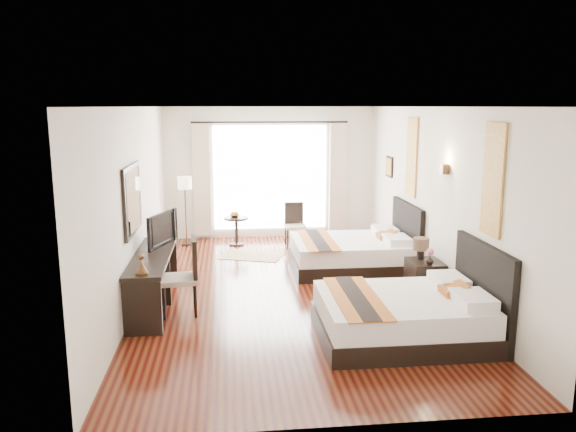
{
  "coord_description": "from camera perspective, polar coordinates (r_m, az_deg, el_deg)",
  "views": [
    {
      "loc": [
        -0.9,
        -8.22,
        2.81
      ],
      "look_at": [
        0.02,
        0.33,
        1.12
      ],
      "focal_mm": 35.0,
      "sensor_mm": 36.0,
      "label": 1
    }
  ],
  "objects": [
    {
      "name": "desk_chair",
      "position": [
        7.89,
        -10.79,
        -7.48
      ],
      "size": [
        0.53,
        0.53,
        1.05
      ],
      "rotation": [
        0.0,
        0.0,
        3.24
      ],
      "color": "#B8A38E",
      "rests_on": "floor"
    },
    {
      "name": "art_panel_near",
      "position": [
        7.1,
        20.11,
        3.48
      ],
      "size": [
        0.03,
        0.5,
        1.35
      ],
      "primitive_type": "cube",
      "color": "#8E3B14",
      "rests_on": "wall_headboard"
    },
    {
      "name": "vase",
      "position": [
        8.4,
        14.19,
        -4.73
      ],
      "size": [
        0.16,
        0.16,
        0.13
      ],
      "primitive_type": "imported",
      "rotation": [
        0.0,
        0.0,
        -0.33
      ],
      "color": "black",
      "rests_on": "nightstand"
    },
    {
      "name": "drape_right",
      "position": [
        12.18,
        5.05,
        3.85
      ],
      "size": [
        0.35,
        0.14,
        2.35
      ],
      "primitive_type": "cube",
      "color": "beige",
      "rests_on": "floor"
    },
    {
      "name": "art_panel_far",
      "position": [
        9.86,
        12.46,
        5.85
      ],
      "size": [
        0.03,
        0.5,
        1.35
      ],
      "primitive_type": "cube",
      "color": "#8E3B14",
      "rests_on": "wall_headboard"
    },
    {
      "name": "floor_lamp",
      "position": [
        11.55,
        -10.43,
        2.84
      ],
      "size": [
        0.28,
        0.28,
        1.41
      ],
      "color": "black",
      "rests_on": "floor"
    },
    {
      "name": "wall_sconce",
      "position": [
        8.38,
        15.6,
        4.61
      ],
      "size": [
        0.1,
        0.14,
        0.14
      ],
      "primitive_type": "cube",
      "color": "#462D19",
      "rests_on": "wall_headboard"
    },
    {
      "name": "bed_far",
      "position": [
        9.89,
        6.81,
        -3.67
      ],
      "size": [
        2.06,
        1.6,
        1.16
      ],
      "color": "black",
      "rests_on": "floor"
    },
    {
      "name": "floor",
      "position": [
        8.74,
        0.11,
        -7.68
      ],
      "size": [
        4.5,
        7.5,
        0.01
      ],
      "primitive_type": "cube",
      "color": "black",
      "rests_on": "ground"
    },
    {
      "name": "window_chair",
      "position": [
        11.44,
        0.71,
        -1.73
      ],
      "size": [
        0.42,
        0.42,
        0.88
      ],
      "rotation": [
        0.0,
        0.0,
        -1.55
      ],
      "color": "#B8A38E",
      "rests_on": "floor"
    },
    {
      "name": "nightstand",
      "position": [
        8.63,
        13.72,
        -6.26
      ],
      "size": [
        0.47,
        0.58,
        0.56
      ],
      "primitive_type": "cube",
      "color": "black",
      "rests_on": "floor"
    },
    {
      "name": "ceiling",
      "position": [
        8.27,
        0.12,
        10.97
      ],
      "size": [
        4.5,
        7.5,
        0.02
      ],
      "primitive_type": "cube",
      "color": "white",
      "rests_on": "wall_headboard"
    },
    {
      "name": "wall_window",
      "position": [
        12.08,
        -1.82,
        4.4
      ],
      "size": [
        4.5,
        0.01,
        2.8
      ],
      "primitive_type": "cube",
      "color": "silver",
      "rests_on": "floor"
    },
    {
      "name": "wall_desk",
      "position": [
        8.45,
        -15.2,
        1.11
      ],
      "size": [
        0.01,
        7.5,
        2.8
      ],
      "primitive_type": "cube",
      "color": "silver",
      "rests_on": "floor"
    },
    {
      "name": "drape_left",
      "position": [
        11.96,
        -8.73,
        3.63
      ],
      "size": [
        0.35,
        0.14,
        2.35
      ],
      "primitive_type": "cube",
      "color": "beige",
      "rests_on": "floor"
    },
    {
      "name": "television",
      "position": [
        8.61,
        -13.13,
        -1.28
      ],
      "size": [
        0.42,
        0.85,
        0.5
      ],
      "primitive_type": "imported",
      "rotation": [
        0.0,
        0.0,
        1.2
      ],
      "color": "black",
      "rests_on": "console_desk"
    },
    {
      "name": "console_desk",
      "position": [
        8.24,
        -13.53,
        -6.37
      ],
      "size": [
        0.5,
        2.2,
        0.76
      ],
      "primitive_type": "cube",
      "color": "black",
      "rests_on": "floor"
    },
    {
      "name": "side_table",
      "position": [
        11.56,
        -5.25,
        -1.53
      ],
      "size": [
        0.5,
        0.5,
        0.58
      ],
      "primitive_type": "cylinder",
      "color": "black",
      "rests_on": "floor"
    },
    {
      "name": "wall_entry",
      "position": [
        4.78,
        5.04,
        -6.08
      ],
      "size": [
        4.5,
        0.01,
        2.8
      ],
      "primitive_type": "cube",
      "color": "silver",
      "rests_on": "floor"
    },
    {
      "name": "bed_near",
      "position": [
        7.13,
        12.18,
        -9.72
      ],
      "size": [
        2.07,
        1.61,
        1.17
      ],
      "color": "black",
      "rests_on": "floor"
    },
    {
      "name": "jute_rug",
      "position": [
        10.77,
        -3.68,
        -4.01
      ],
      "size": [
        1.33,
        1.1,
        0.01
      ],
      "primitive_type": "cube",
      "rotation": [
        0.0,
        0.0,
        -0.33
      ],
      "color": "tan",
      "rests_on": "floor"
    },
    {
      "name": "window_glass",
      "position": [
        12.08,
        -1.82,
        3.92
      ],
      "size": [
        2.4,
        0.02,
        2.2
      ],
      "primitive_type": "cube",
      "color": "white",
      "rests_on": "wall_window"
    },
    {
      "name": "bronze_figurine",
      "position": [
        7.18,
        -14.67,
        -4.89
      ],
      "size": [
        0.2,
        0.2,
        0.24
      ],
      "primitive_type": null,
      "rotation": [
        0.0,
        0.0,
        -0.35
      ],
      "color": "#462D19",
      "rests_on": "console_desk"
    },
    {
      "name": "mirror_frame",
      "position": [
        8.01,
        -15.54,
        1.65
      ],
      "size": [
        0.04,
        1.25,
        0.95
      ],
      "primitive_type": "cube",
      "color": "black",
      "rests_on": "wall_desk"
    },
    {
      "name": "sheer_curtain",
      "position": [
        12.02,
        -1.79,
        3.89
      ],
      "size": [
        2.3,
        0.02,
        2.1
      ],
      "primitive_type": "cube",
      "color": "white",
      "rests_on": "wall_window"
    },
    {
      "name": "table_lamp",
      "position": [
        8.62,
        13.37,
        -2.97
      ],
      "size": [
        0.24,
        0.24,
        0.38
      ],
      "color": "black",
      "rests_on": "nightstand"
    },
    {
      "name": "fruit_bowl",
      "position": [
        11.5,
        -5.45,
        0.01
      ],
      "size": [
        0.21,
        0.21,
        0.05
      ],
      "primitive_type": "imported",
      "rotation": [
        0.0,
        0.0,
        -0.01
      ],
      "color": "#462C19",
      "rests_on": "side_table"
    },
    {
      "name": "wall_headboard",
      "position": [
        8.92,
        14.62,
        1.65
      ],
      "size": [
        0.01,
        7.5,
        2.8
      ],
      "primitive_type": "cube",
      "color": "silver",
      "rests_on": "floor"
    },
    {
      "name": "mirror_glass",
      "position": [
        8.01,
        -15.36,
        1.66
      ],
      "size": [
        0.01,
        1.12,
        0.82
      ],
      "primitive_type": "cube",
      "color": "white",
      "rests_on": "mirror_frame"
    }
  ]
}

